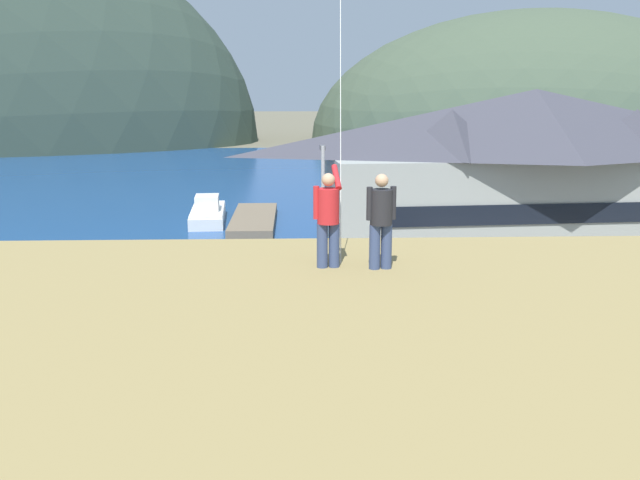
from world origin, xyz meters
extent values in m
plane|color=#66604C|center=(0.00, 0.00, 0.00)|extent=(600.00, 600.00, 0.00)
cube|color=gray|center=(0.00, 5.00, 0.05)|extent=(40.00, 20.00, 0.10)
cube|color=navy|center=(0.00, 60.00, 0.01)|extent=(360.00, 84.00, 0.03)
ellipsoid|color=#42513D|center=(46.97, 118.65, 0.00)|extent=(88.65, 68.09, 50.07)
cube|color=#999E99|center=(13.29, 20.98, 3.14)|extent=(24.90, 10.31, 6.29)
cube|color=black|center=(13.63, 16.75, 3.46)|extent=(20.61, 1.72, 1.10)
pyramid|color=#3D3D47|center=(13.29, 20.98, 8.18)|extent=(26.42, 11.26, 3.78)
pyramid|color=#3D3D47|center=(7.95, 19.08, 7.63)|extent=(4.98, 4.98, 2.65)
pyramid|color=#3D3D47|center=(18.86, 19.95, 7.63)|extent=(4.98, 4.98, 2.65)
cube|color=#70604C|center=(-3.94, 32.09, 0.35)|extent=(3.20, 11.81, 0.70)
cube|color=silver|center=(-7.55, 33.33, 0.45)|extent=(3.05, 7.98, 0.90)
cube|color=white|center=(-7.55, 33.33, 0.98)|extent=(2.96, 7.74, 0.16)
cube|color=silver|center=(-7.51, 32.75, 1.61)|extent=(1.91, 2.46, 1.10)
cube|color=red|center=(4.56, 0.35, 0.82)|extent=(4.31, 2.07, 0.80)
cube|color=#B11A15|center=(4.71, 0.34, 1.57)|extent=(2.20, 1.73, 0.70)
cube|color=black|center=(4.71, 0.34, 1.54)|extent=(2.24, 1.77, 0.32)
cylinder|color=black|center=(3.25, 1.35, 0.42)|extent=(0.65, 0.26, 0.64)
cylinder|color=black|center=(3.14, -0.48, 0.42)|extent=(0.65, 0.26, 0.64)
cylinder|color=black|center=(5.98, 1.18, 0.42)|extent=(0.65, 0.26, 0.64)
cylinder|color=black|center=(5.86, -0.66, 0.42)|extent=(0.65, 0.26, 0.64)
cube|color=black|center=(7.07, 6.37, 0.82)|extent=(4.23, 1.87, 0.80)
cube|color=black|center=(6.92, 6.37, 1.57)|extent=(2.13, 1.64, 0.70)
cube|color=black|center=(6.92, 6.37, 1.54)|extent=(2.17, 1.67, 0.32)
cylinder|color=black|center=(8.45, 5.48, 0.42)|extent=(0.64, 0.23, 0.64)
cylinder|color=black|center=(8.42, 7.31, 0.42)|extent=(0.64, 0.23, 0.64)
cylinder|color=black|center=(5.72, 5.43, 0.42)|extent=(0.64, 0.23, 0.64)
cylinder|color=black|center=(5.69, 7.27, 0.42)|extent=(0.64, 0.23, 0.64)
cube|color=#236633|center=(-4.58, 6.09, 0.82)|extent=(4.23, 1.86, 0.80)
cube|color=#1E562B|center=(-4.73, 6.10, 1.57)|extent=(2.12, 1.63, 0.70)
cube|color=black|center=(-4.73, 6.10, 1.54)|extent=(2.17, 1.66, 0.32)
cylinder|color=black|center=(-3.22, 5.15, 0.42)|extent=(0.64, 0.23, 0.64)
cylinder|color=black|center=(-3.20, 6.99, 0.42)|extent=(0.64, 0.23, 0.64)
cylinder|color=black|center=(-5.95, 5.20, 0.42)|extent=(0.64, 0.23, 0.64)
cylinder|color=black|center=(-5.93, 7.03, 0.42)|extent=(0.64, 0.23, 0.64)
cube|color=black|center=(-8.62, 0.35, 0.82)|extent=(4.26, 1.94, 0.80)
cube|color=black|center=(-8.47, 0.34, 1.57)|extent=(2.15, 1.67, 0.70)
cube|color=black|center=(-8.47, 0.34, 1.54)|extent=(2.19, 1.70, 0.32)
cylinder|color=black|center=(-9.96, 1.31, 0.42)|extent=(0.65, 0.24, 0.64)
cylinder|color=black|center=(-7.23, 1.22, 0.42)|extent=(0.65, 0.24, 0.64)
cylinder|color=black|center=(-7.29, -0.61, 0.42)|extent=(0.65, 0.24, 0.64)
cylinder|color=#ADADB2|center=(0.39, 10.50, 3.88)|extent=(0.16, 0.16, 7.55)
cube|color=#4C4C51|center=(0.39, 10.85, 7.55)|extent=(0.24, 0.70, 0.20)
cylinder|color=#384770|center=(-0.38, -7.62, 7.29)|extent=(0.20, 0.20, 0.82)
cylinder|color=#384770|center=(-0.16, -7.59, 7.29)|extent=(0.20, 0.20, 0.82)
cylinder|color=red|center=(-0.27, -7.60, 8.02)|extent=(0.40, 0.40, 0.64)
sphere|color=tan|center=(-0.27, -7.60, 8.50)|extent=(0.24, 0.24, 0.24)
cylinder|color=red|center=(-0.11, -7.40, 8.52)|extent=(0.17, 0.56, 0.43)
cylinder|color=red|center=(-0.49, -7.63, 8.09)|extent=(0.11, 0.11, 0.60)
cylinder|color=#384770|center=(0.57, -7.76, 7.29)|extent=(0.20, 0.20, 0.82)
cylinder|color=#384770|center=(0.79, -7.73, 7.29)|extent=(0.20, 0.20, 0.82)
cylinder|color=#232328|center=(0.68, -7.74, 8.02)|extent=(0.40, 0.40, 0.64)
sphere|color=tan|center=(0.68, -7.74, 8.50)|extent=(0.24, 0.24, 0.24)
cylinder|color=#232328|center=(0.46, -7.78, 8.09)|extent=(0.11, 0.11, 0.60)
cylinder|color=#232328|center=(0.89, -7.71, 8.09)|extent=(0.11, 0.11, 0.60)
camera|label=1|loc=(-0.89, -20.09, 10.10)|focal=39.28mm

